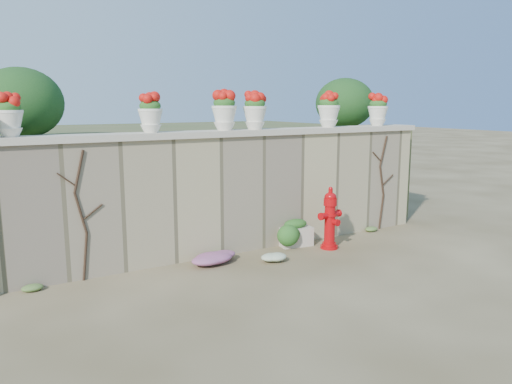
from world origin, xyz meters
TOP-DOWN VIEW (x-y plane):
  - ground at (0.00, 0.00)m, footprint 80.00×80.00m
  - stone_wall at (0.00, 1.80)m, footprint 8.00×0.40m
  - wall_cap at (0.00, 1.80)m, footprint 8.10×0.52m
  - raised_fill at (0.00, 5.00)m, footprint 9.00×6.00m
  - back_shrub_left at (-3.20, 3.00)m, footprint 1.30×1.30m
  - back_shrub_right at (3.40, 3.00)m, footprint 1.30×1.30m
  - vine_left at (-2.67, 1.58)m, footprint 0.60×0.04m
  - vine_right at (3.23, 1.58)m, footprint 0.60×0.04m
  - fire_hydrant at (1.41, 1.01)m, footprint 0.48×0.34m
  - planter_box at (1.00, 1.48)m, footprint 0.63×0.43m
  - green_shrub at (0.86, 1.39)m, footprint 0.59×0.53m
  - magenta_clump at (-0.71, 1.28)m, footprint 0.89×0.59m
  - white_flowers at (0.18, 0.83)m, footprint 0.54×0.43m
  - urn_pot_0 at (-3.48, 1.80)m, footprint 0.37×0.37m
  - urn_pot_1 at (-1.52, 1.80)m, footprint 0.38×0.38m
  - urn_pot_2 at (-0.25, 1.80)m, footprint 0.42×0.42m
  - urn_pot_3 at (0.34, 1.80)m, footprint 0.41×0.41m
  - urn_pot_4 at (1.97, 1.80)m, footprint 0.42×0.42m
  - urn_pot_5 at (3.24, 1.80)m, footprint 0.40×0.40m
  - terracotta_pot at (3.26, 1.80)m, footprint 0.20×0.20m

SIDE VIEW (x-z plane):
  - ground at x=0.00m, z-range 0.00..0.00m
  - white_flowers at x=0.18m, z-range 0.00..0.19m
  - magenta_clump at x=-0.71m, z-range 0.00..0.24m
  - planter_box at x=1.00m, z-range -0.02..0.47m
  - green_shrub at x=0.86m, z-range 0.00..0.56m
  - fire_hydrant at x=1.41m, z-range 0.00..1.10m
  - vine_left at x=-2.67m, z-range 0.04..1.94m
  - vine_right at x=3.23m, z-range 0.04..1.94m
  - stone_wall at x=0.00m, z-range 0.00..2.00m
  - raised_fill at x=0.00m, z-range 0.00..2.00m
  - wall_cap at x=0.00m, z-range 2.00..2.10m
  - terracotta_pot at x=3.26m, z-range 2.09..2.33m
  - urn_pot_0 at x=-3.48m, z-range 2.10..2.67m
  - urn_pot_1 at x=-1.52m, z-range 2.10..2.69m
  - urn_pot_5 at x=3.24m, z-range 2.10..2.73m
  - urn_pot_3 at x=0.34m, z-range 2.10..2.74m
  - urn_pot_2 at x=-0.25m, z-range 2.10..2.75m
  - urn_pot_4 at x=1.97m, z-range 2.10..2.75m
  - back_shrub_left at x=-3.20m, z-range 2.00..3.10m
  - back_shrub_right at x=3.40m, z-range 2.00..3.10m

